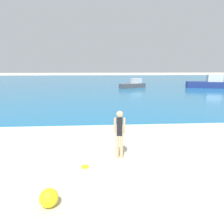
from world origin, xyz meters
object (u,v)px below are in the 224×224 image
boat_far (208,83)px  person_standing (120,132)px  frisbee (85,167)px  beach_ball (49,198)px  boat_near (133,85)px

boat_far → person_standing: bearing=70.6°
person_standing → frisbee: (-1.07, -0.56, -0.87)m
person_standing → beach_ball: bearing=59.0°
person_standing → frisbee: size_ratio=6.88×
boat_far → beach_ball: (-16.01, -23.29, -0.47)m
boat_far → beach_ball: 28.27m
person_standing → frisbee: 1.49m
person_standing → boat_far: (14.29, 21.03, -0.21)m
boat_far → frisbee: bearing=69.4°
person_standing → frisbee: person_standing is taller
frisbee → boat_far: bearing=54.6°
person_standing → beach_ball: size_ratio=3.94×
person_standing → boat_near: bearing=-94.5°
boat_near → frisbee: bearing=48.7°
boat_near → beach_ball: (-5.92, -24.11, -0.30)m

